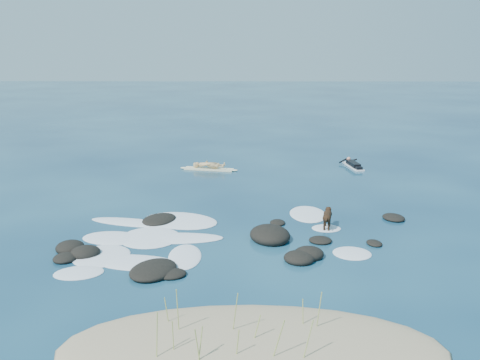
{
  "coord_description": "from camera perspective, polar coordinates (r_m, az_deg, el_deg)",
  "views": [
    {
      "loc": [
        -0.15,
        -18.96,
        6.8
      ],
      "look_at": [
        -0.44,
        4.0,
        0.9
      ],
      "focal_mm": 40.0,
      "sensor_mm": 36.0,
      "label": 1
    }
  ],
  "objects": [
    {
      "name": "ground",
      "position": [
        20.14,
        1.11,
        -5.32
      ],
      "size": [
        160.0,
        160.0,
        0.0
      ],
      "primitive_type": "plane",
      "color": "#0A2642",
      "rests_on": "ground"
    },
    {
      "name": "standing_surfer_rig",
      "position": [
        29.38,
        -3.36,
        2.47
      ],
      "size": [
        3.25,
        1.07,
        1.86
      ],
      "rotation": [
        0.0,
        0.0,
        -0.19
      ],
      "color": "#F0EEC0",
      "rests_on": "ground"
    },
    {
      "name": "reef_rocks",
      "position": [
        18.45,
        -2.5,
        -6.86
      ],
      "size": [
        12.99,
        6.89,
        0.63
      ],
      "color": "black",
      "rests_on": "ground"
    },
    {
      "name": "dog",
      "position": [
        20.31,
        9.31,
        -3.79
      ],
      "size": [
        0.48,
        1.23,
        0.79
      ],
      "rotation": [
        0.0,
        0.0,
        1.35
      ],
      "color": "black",
      "rests_on": "ground"
    },
    {
      "name": "dune_grass",
      "position": [
        12.38,
        -0.93,
        -15.6
      ],
      "size": [
        3.75,
        1.81,
        1.22
      ],
      "color": "#9BA951",
      "rests_on": "ground"
    },
    {
      "name": "paddling_surfer_rig",
      "position": [
        30.79,
        11.97,
        1.61
      ],
      "size": [
        1.11,
        2.47,
        0.43
      ],
      "rotation": [
        0.0,
        0.0,
        1.73
      ],
      "color": "white",
      "rests_on": "ground"
    },
    {
      "name": "sand_dune",
      "position": [
        12.73,
        1.35,
        -17.89
      ],
      "size": [
        9.0,
        4.4,
        0.6
      ],
      "primitive_type": "ellipsoid",
      "color": "#9E8966",
      "rests_on": "ground"
    },
    {
      "name": "breaking_foam",
      "position": [
        19.47,
        -7.0,
        -6.12
      ],
      "size": [
        10.59,
        7.67,
        0.12
      ],
      "color": "white",
      "rests_on": "ground"
    }
  ]
}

